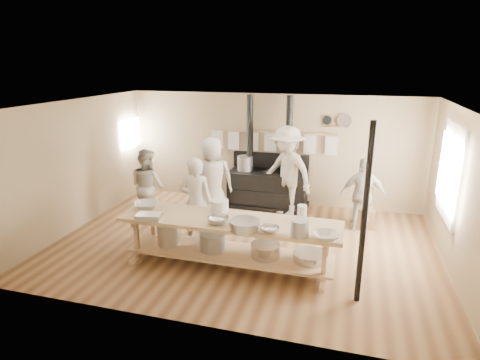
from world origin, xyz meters
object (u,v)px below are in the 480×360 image
at_px(cook_left, 148,186).
at_px(roasting_pan, 149,216).
at_px(stove, 268,185).
at_px(chair, 363,216).
at_px(cook_far_left, 196,202).
at_px(prep_table, 229,238).
at_px(cook_by_window, 287,172).
at_px(cook_right, 363,195).
at_px(cook_center, 212,180).

height_order(cook_left, roasting_pan, cook_left).
bearing_deg(stove, chair, -16.47).
bearing_deg(roasting_pan, cook_far_left, 65.93).
distance_m(cook_left, roasting_pan, 2.03).
distance_m(stove, cook_left, 2.76).
bearing_deg(cook_left, roasting_pan, 139.69).
xyz_separation_m(prep_table, cook_by_window, (0.51, 2.62, 0.48)).
bearing_deg(prep_table, cook_right, 45.61).
bearing_deg(cook_far_left, prep_table, 134.42).
xyz_separation_m(cook_far_left, cook_center, (-0.12, 1.24, 0.07)).
relative_size(cook_by_window, chair, 2.46).
relative_size(cook_far_left, cook_center, 0.93).
bearing_deg(cook_center, stove, -157.48).
bearing_deg(roasting_pan, chair, 38.24).
xyz_separation_m(cook_by_window, chair, (1.66, -0.24, -0.76)).
distance_m(cook_far_left, cook_left, 1.63).
bearing_deg(chair, cook_center, 179.34).
bearing_deg(cook_by_window, cook_far_left, -93.69).
bearing_deg(cook_left, prep_table, 167.97).
distance_m(prep_table, cook_by_window, 2.71).
bearing_deg(cook_right, chair, -110.42).
bearing_deg(cook_left, cook_far_left, 171.03).
relative_size(prep_table, cook_by_window, 1.81).
distance_m(stove, cook_right, 2.29).
bearing_deg(roasting_pan, cook_right, 36.40).
height_order(stove, cook_right, stove).
height_order(cook_center, roasting_pan, cook_center).
relative_size(cook_far_left, cook_left, 1.06).
bearing_deg(roasting_pan, stove, 69.30).
bearing_deg(cook_right, prep_table, 39.94).
height_order(stove, roasting_pan, stove).
distance_m(prep_table, cook_right, 3.03).
xyz_separation_m(cook_far_left, roasting_pan, (-0.43, -0.97, 0.05)).
distance_m(prep_table, cook_far_left, 1.09).
height_order(cook_right, roasting_pan, cook_right).
relative_size(stove, roasting_pan, 6.70).
relative_size(cook_far_left, chair, 2.07).
distance_m(cook_left, cook_center, 1.37).
bearing_deg(cook_center, prep_table, 89.51).
bearing_deg(chair, roasting_pan, -151.49).
xyz_separation_m(prep_table, cook_far_left, (-0.83, 0.64, 0.32)).
relative_size(cook_left, cook_center, 0.87).
xyz_separation_m(prep_table, roasting_pan, (-1.26, -0.33, 0.37)).
bearing_deg(cook_far_left, cook_center, -92.46).
bearing_deg(cook_by_window, stove, 172.11).
xyz_separation_m(cook_far_left, cook_left, (-1.42, 0.80, -0.05)).
relative_size(prep_table, cook_right, 2.37).
bearing_deg(prep_table, stove, 89.96).
height_order(prep_table, chair, prep_table).
distance_m(stove, cook_far_left, 2.54).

